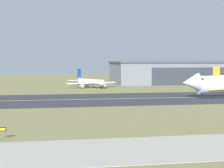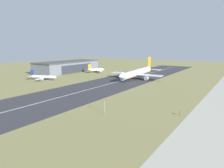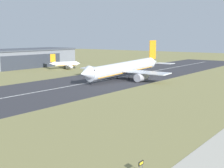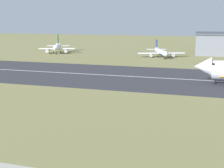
# 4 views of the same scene
# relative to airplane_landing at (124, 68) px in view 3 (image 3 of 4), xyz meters

# --- Properties ---
(ground_plane) EXTENTS (623.23, 623.23, 0.00)m
(ground_plane) POSITION_rel_airplane_landing_xyz_m (-53.05, -48.74, -5.01)
(ground_plane) COLOR olive
(runway_strip) EXTENTS (383.23, 43.98, 0.06)m
(runway_strip) POSITION_rel_airplane_landing_xyz_m (-53.05, 5.64, -4.98)
(runway_strip) COLOR #333338
(runway_strip) RESTS_ON ground_plane
(runway_centreline) EXTENTS (344.90, 0.70, 0.01)m
(runway_centreline) POSITION_rel_airplane_landing_xyz_m (-53.05, 5.64, -4.95)
(runway_centreline) COLOR silver
(runway_centreline) RESTS_ON runway_strip
(hangar_building) EXTENTS (76.81, 27.41, 11.64)m
(hangar_building) POSITION_rel_airplane_landing_xyz_m (6.70, 86.48, 0.83)
(hangar_building) COLOR slate
(hangar_building) RESTS_ON ground_plane
(airplane_landing) EXTENTS (59.30, 46.83, 17.67)m
(airplane_landing) POSITION_rel_airplane_landing_xyz_m (0.00, 0.00, 0.00)
(airplane_landing) COLOR silver
(airplane_landing) RESTS_ON ground_plane
(airplane_parked_east) EXTENTS (19.98, 20.09, 9.20)m
(airplane_parked_east) POSITION_rel_airplane_landing_xyz_m (17.63, 56.17, -2.18)
(airplane_parked_east) COLOR white
(airplane_parked_east) RESTS_ON ground_plane
(runway_sign) EXTENTS (1.25, 0.13, 1.88)m
(runway_sign) POSITION_rel_airplane_landing_xyz_m (-81.83, -59.28, -3.62)
(runway_sign) COLOR #4C4C51
(runway_sign) RESTS_ON ground_plane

